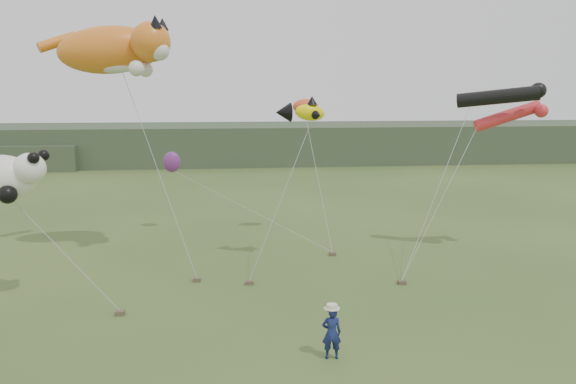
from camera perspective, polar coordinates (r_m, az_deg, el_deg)
The scene contains 9 objects.
ground at distance 18.91m, azimuth 3.26°, elevation -13.84°, with size 120.00×120.00×0.00m, color #385123.
headland at distance 61.99m, azimuth -6.27°, elevation 4.87°, with size 90.00×13.00×4.00m.
festival_attendant at distance 16.84m, azimuth 4.45°, elevation -14.08°, with size 0.57×0.38×1.57m, color #151F51.
sandbag_anchors at distance 23.20m, azimuth -2.22°, elevation -8.96°, with size 11.06×6.53×0.16m.
cat_kite at distance 26.62m, azimuth -16.79°, elevation 13.74°, with size 6.11×3.26×2.63m.
fish_kite at distance 24.31m, azimuth 1.23°, elevation 8.14°, with size 2.22×1.47×1.13m.
tube_kites at distance 27.88m, azimuth 21.48°, elevation 8.37°, with size 4.16×2.29×2.27m.
panda_kite at distance 22.28m, azimuth -26.77°, elevation 1.36°, with size 2.93×1.89×1.82m.
misc_kites at distance 30.03m, azimuth -4.55°, elevation 6.08°, with size 8.24×2.41×3.97m.
Camera 1 is at (-2.85, -17.02, 7.73)m, focal length 35.00 mm.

